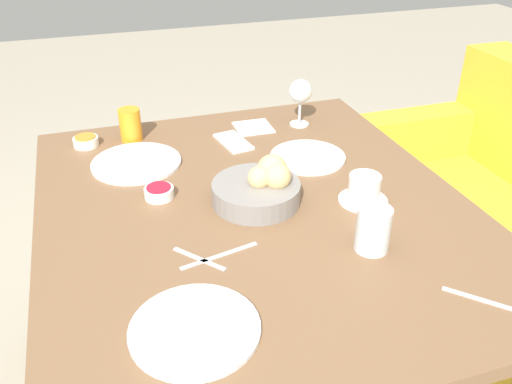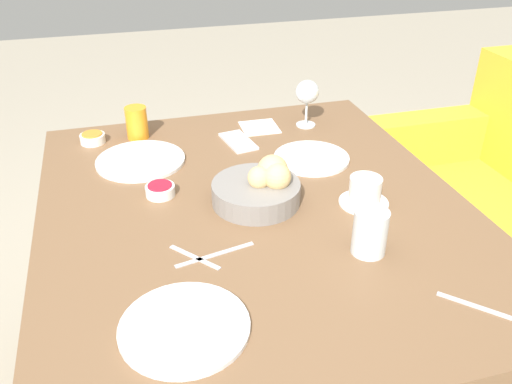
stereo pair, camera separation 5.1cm
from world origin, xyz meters
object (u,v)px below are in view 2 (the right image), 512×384
at_px(spoon_coffee, 195,257).
at_px(juice_glass, 137,123).
at_px(wine_glass, 307,93).
at_px(jam_bowl_honey, 93,138).
at_px(plate_far_center, 311,158).
at_px(water_tumbler, 370,232).
at_px(cell_phone, 238,141).
at_px(jam_bowl_berry, 160,190).
at_px(plate_near_left, 141,160).
at_px(knife_silver, 215,255).
at_px(fork_silver, 486,310).
at_px(bread_basket, 260,188).
at_px(coffee_cup, 365,192).
at_px(plate_near_right, 184,327).
at_px(napkin, 259,127).

bearing_deg(spoon_coffee, juice_glass, -174.60).
distance_m(wine_glass, jam_bowl_honey, 0.70).
xyz_separation_m(wine_glass, jam_bowl_honey, (-0.05, -0.69, -0.10)).
xyz_separation_m(plate_far_center, water_tumbler, (0.46, -0.04, 0.05)).
bearing_deg(cell_phone, jam_bowl_berry, -46.71).
bearing_deg(jam_bowl_honey, cell_phone, 74.46).
distance_m(plate_near_left, jam_bowl_berry, 0.21).
bearing_deg(jam_bowl_berry, wine_glass, 122.00).
xyz_separation_m(jam_bowl_berry, knife_silver, (0.29, 0.08, -0.01)).
xyz_separation_m(plate_near_left, water_tumbler, (0.58, 0.45, 0.05)).
bearing_deg(fork_silver, spoon_coffee, -121.57).
xyz_separation_m(bread_basket, fork_silver, (0.50, 0.31, -0.04)).
distance_m(juice_glass, coffee_cup, 0.76).
bearing_deg(plate_near_left, bread_basket, 41.89).
distance_m(plate_near_right, jam_bowl_berry, 0.50).
xyz_separation_m(bread_basket, water_tumbler, (0.27, 0.17, 0.01)).
xyz_separation_m(wine_glass, jam_bowl_berry, (0.33, -0.52, -0.10)).
distance_m(water_tumbler, fork_silver, 0.28).
relative_size(jam_bowl_berry, cell_phone, 0.48).
distance_m(plate_near_right, coffee_cup, 0.60).
height_order(wine_glass, spoon_coffee, wine_glass).
xyz_separation_m(water_tumbler, jam_bowl_berry, (-0.37, -0.41, -0.04)).
bearing_deg(jam_bowl_honey, knife_silver, 20.28).
bearing_deg(cell_phone, juice_glass, -112.44).
distance_m(water_tumbler, coffee_cup, 0.21).
bearing_deg(fork_silver, plate_near_right, -100.62).
bearing_deg(wine_glass, plate_near_right, -33.20).
xyz_separation_m(wine_glass, spoon_coffee, (0.62, -0.48, -0.11)).
distance_m(plate_near_right, water_tumbler, 0.45).
relative_size(water_tumbler, knife_silver, 0.56).
distance_m(juice_glass, knife_silver, 0.68).
height_order(plate_near_left, coffee_cup, coffee_cup).
bearing_deg(plate_near_right, wine_glass, 146.80).
distance_m(coffee_cup, napkin, 0.55).
distance_m(jam_bowl_honey, knife_silver, 0.72).
distance_m(bread_basket, plate_near_right, 0.47).
height_order(plate_near_right, knife_silver, plate_near_right).
relative_size(wine_glass, knife_silver, 0.84).
height_order(jam_bowl_honey, cell_phone, jam_bowl_honey).
relative_size(knife_silver, spoon_coffee, 1.60).
height_order(juice_glass, fork_silver, juice_glass).
distance_m(bread_basket, plate_near_left, 0.41).
bearing_deg(jam_bowl_berry, juice_glass, -176.35).
height_order(wine_glass, jam_bowl_berry, wine_glass).
xyz_separation_m(jam_bowl_berry, fork_silver, (0.60, 0.55, -0.01)).
xyz_separation_m(plate_far_center, jam_bowl_berry, (0.09, -0.45, 0.01)).
bearing_deg(plate_near_right, coffee_cup, 121.79).
relative_size(coffee_cup, jam_bowl_berry, 1.65).
bearing_deg(water_tumbler, cell_phone, -167.36).
bearing_deg(napkin, plate_near_left, -70.38).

